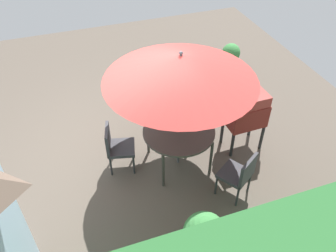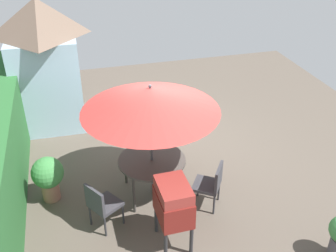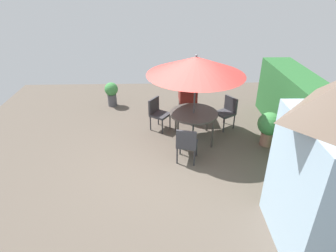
{
  "view_description": "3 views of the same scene",
  "coord_description": "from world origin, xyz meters",
  "px_view_note": "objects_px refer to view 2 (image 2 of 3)",
  "views": [
    {
      "loc": [
        0.57,
        4.95,
        4.76
      ],
      "look_at": [
        -0.9,
        0.75,
        0.96
      ],
      "focal_mm": 37.75,
      "sensor_mm": 36.0,
      "label": 1
    },
    {
      "loc": [
        -6.92,
        1.99,
        5.0
      ],
      "look_at": [
        -0.58,
        0.28,
        1.13
      ],
      "focal_mm": 42.31,
      "sensor_mm": 36.0,
      "label": 2
    },
    {
      "loc": [
        5.61,
        -0.14,
        3.99
      ],
      "look_at": [
        -0.27,
        0.03,
        0.84
      ],
      "focal_mm": 30.97,
      "sensor_mm": 36.0,
      "label": 3
    }
  ],
  "objects_px": {
    "patio_umbrella": "(150,99)",
    "bbq_grill": "(173,203)",
    "patio_table": "(152,162)",
    "chair_far_side": "(101,204)",
    "potted_plant_by_shed": "(48,175)",
    "chair_near_shed": "(153,139)",
    "chair_toward_hedge": "(211,183)",
    "garden_shed": "(45,63)"
  },
  "relations": [
    {
      "from": "chair_far_side",
      "to": "potted_plant_by_shed",
      "type": "height_order",
      "value": "chair_far_side"
    },
    {
      "from": "chair_near_shed",
      "to": "chair_toward_hedge",
      "type": "bearing_deg",
      "value": -158.27
    },
    {
      "from": "chair_toward_hedge",
      "to": "chair_near_shed",
      "type": "bearing_deg",
      "value": 21.73
    },
    {
      "from": "chair_toward_hedge",
      "to": "potted_plant_by_shed",
      "type": "bearing_deg",
      "value": 71.03
    },
    {
      "from": "chair_far_side",
      "to": "potted_plant_by_shed",
      "type": "bearing_deg",
      "value": 40.51
    },
    {
      "from": "patio_table",
      "to": "chair_toward_hedge",
      "type": "height_order",
      "value": "chair_toward_hedge"
    },
    {
      "from": "chair_near_shed",
      "to": "chair_far_side",
      "type": "bearing_deg",
      "value": 143.0
    },
    {
      "from": "patio_table",
      "to": "chair_near_shed",
      "type": "relative_size",
      "value": 1.39
    },
    {
      "from": "patio_umbrella",
      "to": "chair_far_side",
      "type": "height_order",
      "value": "patio_umbrella"
    },
    {
      "from": "garden_shed",
      "to": "chair_toward_hedge",
      "type": "bearing_deg",
      "value": -146.05
    },
    {
      "from": "patio_table",
      "to": "chair_near_shed",
      "type": "bearing_deg",
      "value": -14.14
    },
    {
      "from": "patio_umbrella",
      "to": "chair_toward_hedge",
      "type": "height_order",
      "value": "patio_umbrella"
    },
    {
      "from": "patio_table",
      "to": "chair_near_shed",
      "type": "height_order",
      "value": "chair_near_shed"
    },
    {
      "from": "bbq_grill",
      "to": "chair_far_side",
      "type": "xyz_separation_m",
      "value": [
        0.65,
        1.07,
        -0.33
      ]
    },
    {
      "from": "patio_table",
      "to": "chair_near_shed",
      "type": "distance_m",
      "value": 1.11
    },
    {
      "from": "garden_shed",
      "to": "chair_toward_hedge",
      "type": "distance_m",
      "value": 4.97
    },
    {
      "from": "patio_table",
      "to": "chair_toward_hedge",
      "type": "relative_size",
      "value": 1.39
    },
    {
      "from": "garden_shed",
      "to": "chair_toward_hedge",
      "type": "xyz_separation_m",
      "value": [
        -4.03,
        -2.71,
        -1.04
      ]
    },
    {
      "from": "chair_far_side",
      "to": "chair_toward_hedge",
      "type": "height_order",
      "value": "same"
    },
    {
      "from": "patio_umbrella",
      "to": "bbq_grill",
      "type": "bearing_deg",
      "value": -178.16
    },
    {
      "from": "chair_near_shed",
      "to": "potted_plant_by_shed",
      "type": "bearing_deg",
      "value": 108.51
    },
    {
      "from": "chair_far_side",
      "to": "potted_plant_by_shed",
      "type": "relative_size",
      "value": 1.0
    },
    {
      "from": "garden_shed",
      "to": "bbq_grill",
      "type": "relative_size",
      "value": 2.55
    },
    {
      "from": "patio_table",
      "to": "potted_plant_by_shed",
      "type": "relative_size",
      "value": 1.39
    },
    {
      "from": "garden_shed",
      "to": "chair_near_shed",
      "type": "relative_size",
      "value": 3.4
    },
    {
      "from": "patio_umbrella",
      "to": "chair_near_shed",
      "type": "height_order",
      "value": "patio_umbrella"
    },
    {
      "from": "garden_shed",
      "to": "patio_umbrella",
      "type": "xyz_separation_m",
      "value": [
        -3.4,
        -1.77,
        0.45
      ]
    },
    {
      "from": "patio_umbrella",
      "to": "bbq_grill",
      "type": "distance_m",
      "value": 1.75
    },
    {
      "from": "patio_table",
      "to": "bbq_grill",
      "type": "height_order",
      "value": "bbq_grill"
    },
    {
      "from": "patio_table",
      "to": "potted_plant_by_shed",
      "type": "height_order",
      "value": "potted_plant_by_shed"
    },
    {
      "from": "patio_umbrella",
      "to": "bbq_grill",
      "type": "height_order",
      "value": "patio_umbrella"
    },
    {
      "from": "chair_toward_hedge",
      "to": "patio_umbrella",
      "type": "bearing_deg",
      "value": 56.29
    },
    {
      "from": "chair_far_side",
      "to": "garden_shed",
      "type": "bearing_deg",
      "value": 10.39
    },
    {
      "from": "patio_table",
      "to": "potted_plant_by_shed",
      "type": "bearing_deg",
      "value": 79.69
    },
    {
      "from": "garden_shed",
      "to": "potted_plant_by_shed",
      "type": "xyz_separation_m",
      "value": [
        -3.06,
        0.11,
        -1.03
      ]
    },
    {
      "from": "garden_shed",
      "to": "chair_near_shed",
      "type": "xyz_separation_m",
      "value": [
        -2.34,
        -2.04,
        -1.04
      ]
    },
    {
      "from": "bbq_grill",
      "to": "chair_far_side",
      "type": "bearing_deg",
      "value": 58.7
    },
    {
      "from": "patio_table",
      "to": "potted_plant_by_shed",
      "type": "xyz_separation_m",
      "value": [
        0.34,
        1.88,
        -0.18
      ]
    },
    {
      "from": "potted_plant_by_shed",
      "to": "garden_shed",
      "type": "bearing_deg",
      "value": -2.05
    },
    {
      "from": "chair_toward_hedge",
      "to": "potted_plant_by_shed",
      "type": "relative_size",
      "value": 1.0
    },
    {
      "from": "garden_shed",
      "to": "patio_umbrella",
      "type": "relative_size",
      "value": 1.28
    },
    {
      "from": "garden_shed",
      "to": "chair_near_shed",
      "type": "distance_m",
      "value": 3.27
    }
  ]
}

